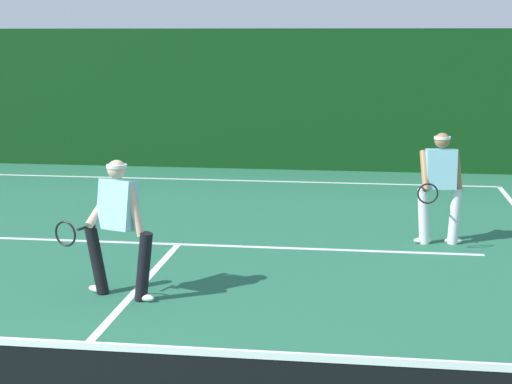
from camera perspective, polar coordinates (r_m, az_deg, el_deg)
name	(u,v)px	position (r m, az deg, el deg)	size (l,w,h in m)	color
court_line_baseline_far	(236,180)	(17.26, -1.37, 0.81)	(10.73, 0.10, 0.01)	white
court_line_service	(178,244)	(12.12, -5.41, -3.62)	(8.75, 0.10, 0.01)	white
court_line_centre	(110,319)	(9.14, -10.07, -8.65)	(0.10, 6.40, 0.01)	white
player_near	(118,223)	(9.62, -9.58, -2.10)	(1.07, 0.88, 1.63)	black
player_far	(440,183)	(12.20, 12.65, 0.59)	(0.73, 0.85, 1.64)	silver
back_fence_windscreen	(247,100)	(18.62, -0.60, 6.43)	(22.82, 0.12, 3.14)	#0E3B14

